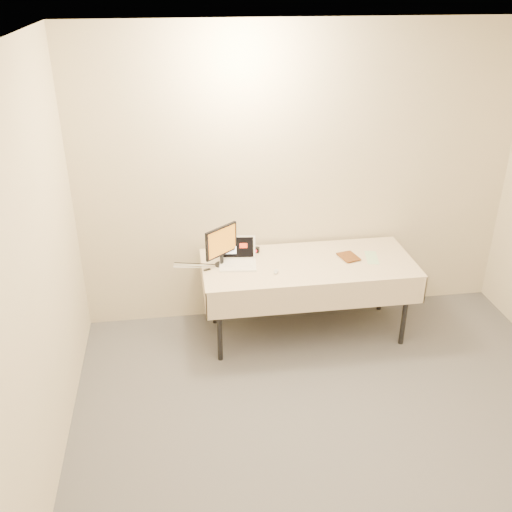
{
  "coord_description": "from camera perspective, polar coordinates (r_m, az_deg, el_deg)",
  "views": [
    {
      "loc": [
        -1.1,
        -2.28,
        3.03
      ],
      "look_at": [
        -0.47,
        1.99,
        0.86
      ],
      "focal_mm": 40.0,
      "sensor_mm": 36.0,
      "label": 1
    }
  ],
  "objects": [
    {
      "name": "clicker",
      "position": [
        4.82,
        2.01,
        -1.56
      ],
      "size": [
        0.06,
        0.09,
        0.02
      ],
      "primitive_type": "ellipsoid",
      "rotation": [
        0.0,
        0.0,
        -0.3
      ],
      "color": "silver",
      "rests_on": "table"
    },
    {
      "name": "usb_dongle",
      "position": [
        4.88,
        -4.92,
        -1.37
      ],
      "size": [
        0.06,
        0.04,
        0.01
      ],
      "primitive_type": "cube",
      "rotation": [
        0.0,
        0.0,
        0.32
      ],
      "color": "black",
      "rests_on": "table"
    },
    {
      "name": "book",
      "position": [
        5.06,
        8.61,
        0.66
      ],
      "size": [
        0.15,
        0.05,
        0.2
      ],
      "primitive_type": "imported",
      "rotation": [
        0.0,
        0.0,
        0.24
      ],
      "color": "#97511B",
      "rests_on": "table"
    },
    {
      "name": "monitor",
      "position": [
        4.86,
        -3.49,
        1.3
      ],
      "size": [
        0.28,
        0.24,
        0.36
      ],
      "rotation": [
        0.0,
        0.0,
        0.69
      ],
      "color": "black",
      "rests_on": "table"
    },
    {
      "name": "paper_form",
      "position": [
        5.18,
        11.51,
        -0.15
      ],
      "size": [
        0.15,
        0.28,
        0.0
      ],
      "primitive_type": "cube",
      "rotation": [
        0.0,
        0.0,
        -0.19
      ],
      "color": "#ACD8AB",
      "rests_on": "table"
    },
    {
      "name": "back_wall",
      "position": [
        5.18,
        4.38,
        7.7
      ],
      "size": [
        4.0,
        0.1,
        2.7
      ],
      "primitive_type": "cube",
      "color": "beige",
      "rests_on": "ground"
    },
    {
      "name": "table",
      "position": [
        5.04,
        5.22,
        -1.24
      ],
      "size": [
        1.86,
        0.81,
        0.74
      ],
      "color": "black",
      "rests_on": "ground"
    },
    {
      "name": "laptop",
      "position": [
        4.96,
        -1.85,
        -0.18
      ],
      "size": [
        0.35,
        0.32,
        0.21
      ],
      "rotation": [
        0.0,
        0.0,
        -0.11
      ],
      "color": "white",
      "rests_on": "table"
    },
    {
      "name": "alarm_clock",
      "position": [
        5.17,
        -0.3,
        0.65
      ],
      "size": [
        0.12,
        0.08,
        0.05
      ],
      "rotation": [
        0.0,
        0.0,
        -0.36
      ],
      "color": "black",
      "rests_on": "table"
    }
  ]
}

